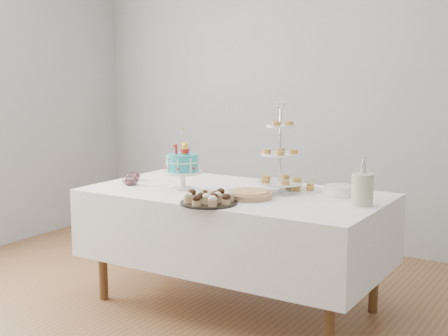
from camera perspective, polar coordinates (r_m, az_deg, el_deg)
The scene contains 12 objects.
floor at distance 4.01m, azimuth -1.29°, elevation -13.75°, with size 5.00×5.00×0.00m, color brown.
walls at distance 3.70m, azimuth -1.36°, elevation 5.90°, with size 5.04×4.04×2.70m.
table at distance 4.08m, azimuth 0.99°, elevation -5.31°, with size 1.92×1.02×0.77m.
birthday_cake at distance 4.10m, azimuth -3.82°, elevation -0.46°, with size 0.26×0.26×0.40m.
cupcake_tray at distance 3.66m, azimuth -1.40°, elevation -2.71°, with size 0.34×0.34×0.08m.
pie at distance 3.82m, azimuth 2.31°, elevation -2.40°, with size 0.29×0.29×0.05m.
tiered_stand at distance 3.99m, azimuth 5.15°, elevation 1.20°, with size 0.30×0.30×0.58m.
plate_stack at distance 3.93m, azimuth 10.52°, elevation -2.08°, with size 0.18×0.18×0.07m.
pastry_plate at distance 4.08m, azimuth 6.99°, elevation -1.85°, with size 0.27×0.27×0.04m.
jam_bowl_a at distance 4.30m, azimuth -8.55°, elevation -1.12°, with size 0.12×0.12×0.07m.
jam_bowl_b at distance 4.50m, azimuth -8.26°, elevation -0.74°, with size 0.10×0.10×0.06m.
utensil_pitcher at distance 3.69m, azimuth 12.55°, elevation -1.83°, with size 0.13×0.13×0.28m.
Camera 1 is at (2.02, -3.10, 1.54)m, focal length 50.00 mm.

